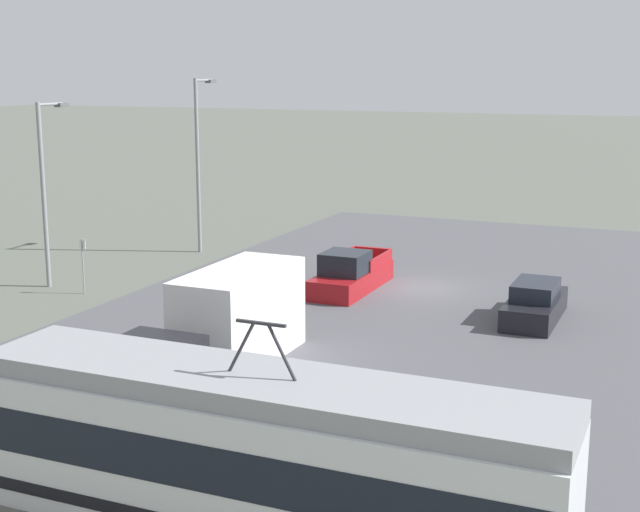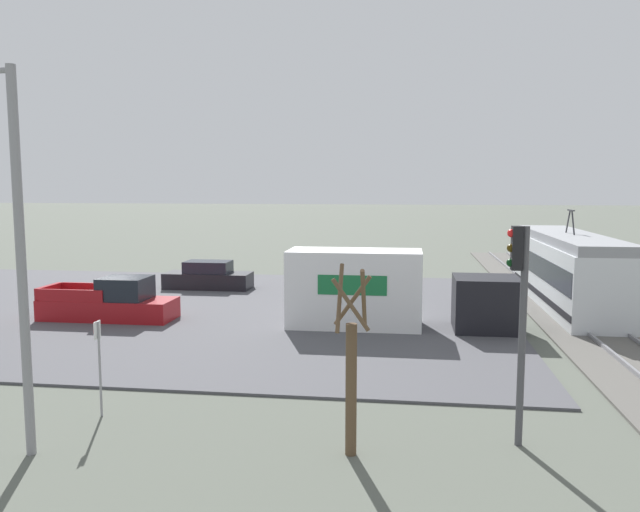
% 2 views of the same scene
% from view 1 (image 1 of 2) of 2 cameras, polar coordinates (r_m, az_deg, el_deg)
% --- Properties ---
extents(ground_plane, '(320.00, 320.00, 0.00)m').
position_cam_1_polar(ground_plane, '(39.57, 6.39, -2.13)').
color(ground_plane, '#565B51').
extents(road_surface, '(22.31, 36.87, 0.08)m').
position_cam_1_polar(road_surface, '(39.56, 6.39, -2.08)').
color(road_surface, '#4C4C51').
rests_on(road_surface, ground).
extents(rail_bed, '(52.82, 4.40, 0.22)m').
position_cam_1_polar(rail_bed, '(21.06, -11.79, -15.14)').
color(rail_bed, '#5B5954').
rests_on(rail_bed, ground).
extents(light_rail_tram, '(12.55, 2.76, 4.52)m').
position_cam_1_polar(light_rail_tram, '(18.79, -3.68, -12.67)').
color(light_rail_tram, silver).
rests_on(light_rail_tram, ground).
extents(box_truck, '(2.36, 9.07, 3.07)m').
position_cam_1_polar(box_truck, '(28.38, -6.39, -4.63)').
color(box_truck, black).
rests_on(box_truck, ground).
extents(pickup_truck, '(1.95, 5.63, 1.81)m').
position_cam_1_polar(pickup_truck, '(38.75, 1.97, -1.20)').
color(pickup_truck, maroon).
rests_on(pickup_truck, ground).
extents(sedan_car_0, '(1.81, 4.72, 1.51)m').
position_cam_1_polar(sedan_car_0, '(35.15, 13.58, -3.01)').
color(sedan_car_0, black).
rests_on(sedan_car_0, ground).
extents(street_lamp_near_crossing, '(0.36, 1.95, 9.08)m').
position_cam_1_polar(street_lamp_near_crossing, '(47.21, -7.74, 6.48)').
color(street_lamp_near_crossing, gray).
rests_on(street_lamp_near_crossing, ground).
extents(street_lamp_mid_block, '(0.36, 1.95, 8.15)m').
position_cam_1_polar(street_lamp_mid_block, '(40.97, -17.14, 4.58)').
color(street_lamp_mid_block, gray).
rests_on(street_lamp_mid_block, ground).
extents(no_parking_sign, '(0.32, 0.08, 2.41)m').
position_cam_1_polar(no_parking_sign, '(39.58, -14.94, -0.29)').
color(no_parking_sign, gray).
rests_on(no_parking_sign, ground).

